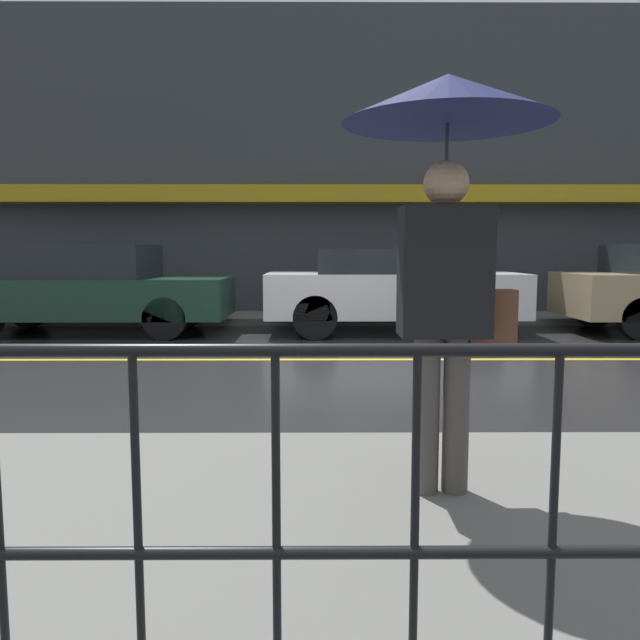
% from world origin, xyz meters
% --- Properties ---
extents(ground_plane, '(80.00, 80.00, 0.00)m').
position_xyz_m(ground_plane, '(0.00, 0.00, 0.00)').
color(ground_plane, '#262628').
extents(sidewalk_near, '(28.00, 2.92, 0.13)m').
position_xyz_m(sidewalk_near, '(0.00, -5.23, 0.07)').
color(sidewalk_near, slate).
rests_on(sidewalk_near, ground_plane).
extents(sidewalk_far, '(28.00, 1.62, 0.13)m').
position_xyz_m(sidewalk_far, '(0.00, 4.58, 0.07)').
color(sidewalk_far, slate).
rests_on(sidewalk_far, ground_plane).
extents(lane_marking, '(25.20, 0.12, 0.01)m').
position_xyz_m(lane_marking, '(0.00, 0.00, 0.00)').
color(lane_marking, gold).
rests_on(lane_marking, ground_plane).
extents(building_storefront, '(28.00, 0.85, 6.52)m').
position_xyz_m(building_storefront, '(0.00, 5.51, 3.22)').
color(building_storefront, '#383D42').
rests_on(building_storefront, ground_plane).
extents(railing_foreground, '(12.00, 0.04, 1.03)m').
position_xyz_m(railing_foreground, '(0.00, -6.44, 0.78)').
color(railing_foreground, black).
rests_on(railing_foreground, sidewalk_near).
extents(pedestrian, '(1.06, 1.06, 2.15)m').
position_xyz_m(pedestrian, '(0.58, -4.85, 1.83)').
color(pedestrian, '#4C4742').
rests_on(pedestrian, sidewalk_near).
extents(car_dark_green, '(4.74, 1.90, 1.53)m').
position_xyz_m(car_dark_green, '(-4.03, 2.70, 0.78)').
color(car_dark_green, '#193828').
rests_on(car_dark_green, ground_plane).
extents(car_white, '(4.35, 1.82, 1.45)m').
position_xyz_m(car_white, '(1.21, 2.70, 0.77)').
color(car_white, silver).
rests_on(car_white, ground_plane).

